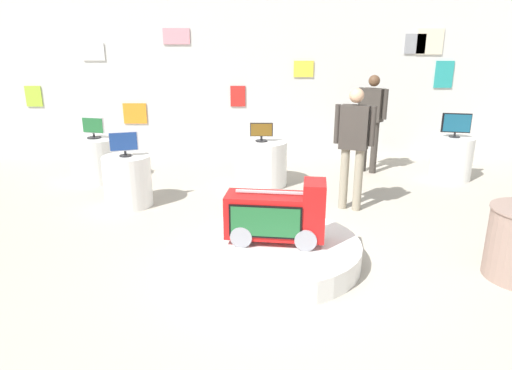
{
  "coord_description": "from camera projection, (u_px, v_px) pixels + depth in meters",
  "views": [
    {
      "loc": [
        -0.39,
        -4.25,
        2.27
      ],
      "look_at": [
        -0.37,
        0.89,
        0.65
      ],
      "focal_mm": 31.31,
      "sensor_mm": 36.0,
      "label": 1
    }
  ],
  "objects": [
    {
      "name": "tv_on_far_right",
      "position": [
        455.0,
        124.0,
        7.63
      ],
      "size": [
        0.47,
        0.19,
        0.41
      ],
      "color": "black",
      "rests_on": "display_pedestal_far_right"
    },
    {
      "name": "display_pedestal_center_rear",
      "position": [
        260.0,
        163.0,
        7.48
      ],
      "size": [
        0.86,
        0.86,
        0.74
      ],
      "primitive_type": "cylinder",
      "color": "silver",
      "rests_on": "ground"
    },
    {
      "name": "display_pedestal_right_rear",
      "position": [
        95.0,
        159.0,
        7.73
      ],
      "size": [
        0.84,
        0.84,
        0.74
      ],
      "primitive_type": "cylinder",
      "color": "silver",
      "rests_on": "ground"
    },
    {
      "name": "shopper_browsing_rear",
      "position": [
        352.0,
        140.0,
        6.15
      ],
      "size": [
        0.52,
        0.33,
        1.72
      ],
      "color": "gray",
      "rests_on": "ground"
    },
    {
      "name": "tv_on_right_rear",
      "position": [
        92.0,
        127.0,
        7.56
      ],
      "size": [
        0.41,
        0.23,
        0.36
      ],
      "color": "black",
      "rests_on": "display_pedestal_right_rear"
    },
    {
      "name": "back_wall_display",
      "position": [
        274.0,
        78.0,
        9.07
      ],
      "size": [
        12.31,
        0.13,
        3.22
      ],
      "color": "silver",
      "rests_on": "ground"
    },
    {
      "name": "novelty_firetruck_tv",
      "position": [
        276.0,
        217.0,
        4.72
      ],
      "size": [
        1.08,
        0.54,
        0.69
      ],
      "color": "gray",
      "rests_on": "main_display_pedestal"
    },
    {
      "name": "ground_plane",
      "position": [
        291.0,
        268.0,
        4.74
      ],
      "size": [
        30.0,
        30.0,
        0.0
      ],
      "primitive_type": "plane",
      "color": "#A8A091"
    },
    {
      "name": "display_pedestal_far_right",
      "position": [
        450.0,
        158.0,
        7.81
      ],
      "size": [
        0.69,
        0.69,
        0.74
      ],
      "primitive_type": "cylinder",
      "color": "silver",
      "rests_on": "ground"
    },
    {
      "name": "display_pedestal_left_rear",
      "position": [
        127.0,
        181.0,
        6.49
      ],
      "size": [
        0.68,
        0.68,
        0.74
      ],
      "primitive_type": "cylinder",
      "color": "silver",
      "rests_on": "ground"
    },
    {
      "name": "tv_on_left_rear",
      "position": [
        123.0,
        143.0,
        6.32
      ],
      "size": [
        0.4,
        0.17,
        0.36
      ],
      "color": "black",
      "rests_on": "display_pedestal_left_rear"
    },
    {
      "name": "shopper_browsing_near_truck",
      "position": [
        370.0,
        116.0,
        8.03
      ],
      "size": [
        0.45,
        0.4,
        1.76
      ],
      "color": "#38332D",
      "rests_on": "ground"
    },
    {
      "name": "main_display_pedestal",
      "position": [
        273.0,
        251.0,
        4.85
      ],
      "size": [
        1.86,
        1.86,
        0.24
      ],
      "primitive_type": "cylinder",
      "color": "silver",
      "rests_on": "ground"
    },
    {
      "name": "tv_on_center_rear",
      "position": [
        260.0,
        132.0,
        7.31
      ],
      "size": [
        0.37,
        0.2,
        0.31
      ],
      "color": "black",
      "rests_on": "display_pedestal_center_rear"
    }
  ]
}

